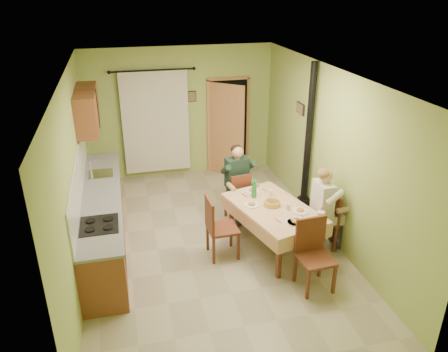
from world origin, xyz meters
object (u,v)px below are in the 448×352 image
object	(u,v)px
dining_table	(273,228)
man_far	(238,175)
chair_left	(222,239)
man_right	(325,200)
chair_near	(314,269)
chair_right	(322,232)
chair_far	(237,205)
stove_flue	(306,162)

from	to	relation	value
dining_table	man_far	size ratio (longest dim) A/B	1.34
chair_left	man_right	world-z (taller)	man_right
chair_near	chair_right	distance (m)	1.04
chair_far	stove_flue	bearing A→B (deg)	-10.56
dining_table	man_far	distance (m)	1.21
man_right	stove_flue	xyz separation A→B (m)	(0.20, 1.18, 0.15)
dining_table	chair_right	world-z (taller)	chair_right
chair_near	chair_left	xyz separation A→B (m)	(-1.08, 1.08, -0.00)
chair_right	man_right	xyz separation A→B (m)	(-0.01, -0.00, 0.59)
chair_left	man_right	xyz separation A→B (m)	(1.61, -0.19, 0.59)
chair_far	chair_near	distance (m)	2.19
chair_right	chair_near	bearing A→B (deg)	147.16
chair_right	man_far	xyz separation A→B (m)	(-1.08, 1.25, 0.59)
man_far	stove_flue	world-z (taller)	stove_flue
chair_far	man_right	world-z (taller)	man_right
dining_table	chair_near	world-z (taller)	chair_near
chair_right	chair_left	distance (m)	1.63
man_far	chair_near	bearing A→B (deg)	-83.77
dining_table	stove_flue	xyz separation A→B (m)	(0.97, 0.99, 0.64)
dining_table	man_right	bearing A→B (deg)	-28.76
chair_near	chair_right	world-z (taller)	chair_near
dining_table	man_right	distance (m)	0.93
chair_near	chair_left	size ratio (longest dim) A/B	1.01
chair_right	dining_table	bearing A→B (deg)	75.27
chair_near	man_right	size ratio (longest dim) A/B	0.74
man_right	man_far	bearing A→B (deg)	38.85
chair_right	man_far	bearing A→B (deg)	39.21
chair_far	chair_right	size ratio (longest dim) A/B	0.99
chair_far	chair_left	distance (m)	1.18
chair_left	chair_right	bearing A→B (deg)	81.30
dining_table	chair_left	xyz separation A→B (m)	(-0.84, 0.00, -0.09)
dining_table	man_far	world-z (taller)	man_far
chair_far	man_far	size ratio (longest dim) A/B	0.68
chair_far	chair_right	distance (m)	1.64
dining_table	chair_near	bearing A→B (deg)	-92.73
dining_table	chair_left	bearing A→B (deg)	164.43
chair_near	man_far	size ratio (longest dim) A/B	0.74
chair_near	man_far	world-z (taller)	man_far
chair_right	stove_flue	world-z (taller)	stove_flue
dining_table	chair_left	world-z (taller)	chair_left
chair_left	chair_far	bearing A→B (deg)	150.23
chair_far	dining_table	bearing A→B (deg)	-82.27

